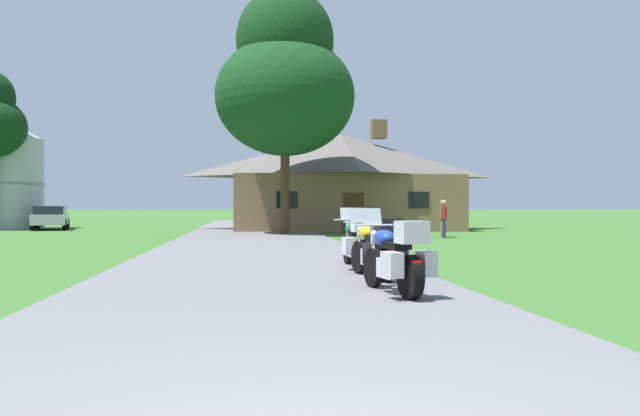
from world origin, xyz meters
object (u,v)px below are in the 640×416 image
Objects in this scene: bystander_olive_shirt_near_lodge at (443,216)px; bystander_red_shirt_beside_signpost at (444,217)px; motorcycle_green_farthest_in_row at (357,243)px; tree_by_lodge_front at (285,80)px; metal_silo_distant at (14,177)px; parked_silver_suv_far_left at (51,217)px; motorcycle_yellow_second_in_row at (377,249)px; motorcycle_blue_nearest_to_camera at (397,258)px.

bystander_olive_shirt_near_lodge is 1.01× the size of bystander_red_shirt_beside_signpost.
tree_by_lodge_front reaches higher than motorcycle_green_farthest_in_row.
parked_silver_suv_far_left is at bearing -38.36° from metal_silo_distant.
motorcycle_yellow_second_in_row is at bearing -88.63° from tree_by_lodge_front.
motorcycle_green_farthest_in_row is 14.92m from bystander_red_shirt_beside_signpost.
bystander_red_shirt_beside_signpost reaches higher than motorcycle_yellow_second_in_row.
motorcycle_blue_nearest_to_camera and motorcycle_yellow_second_in_row have the same top height.
motorcycle_green_farthest_in_row is 0.43× the size of parked_silver_suv_far_left.
motorcycle_green_farthest_in_row is 1.24× the size of bystander_olive_shirt_near_lodge.
motorcycle_green_farthest_in_row is (-0.00, 2.10, 0.00)m from motorcycle_yellow_second_in_row.
motorcycle_blue_nearest_to_camera is at bearing -17.02° from bystander_olive_shirt_near_lodge.
motorcycle_yellow_second_in_row is 2.10m from motorcycle_green_farthest_in_row.
parked_silver_suv_far_left is (2.83, -2.24, -2.45)m from metal_silo_distant.
motorcycle_blue_nearest_to_camera is at bearing -6.53° from bystander_red_shirt_beside_signpost.
motorcycle_green_farthest_in_row is at bearing -21.62° from bystander_olive_shirt_near_lodge.
bystander_olive_shirt_near_lodge is (6.64, 18.79, 0.34)m from motorcycle_blue_nearest_to_camera.
motorcycle_green_farthest_in_row is 1.25× the size of bystander_red_shirt_beside_signpost.
bystander_red_shirt_beside_signpost is at bearing 58.91° from motorcycle_yellow_second_in_row.
bystander_olive_shirt_near_lodge is 0.35× the size of parked_silver_suv_far_left.
motorcycle_yellow_second_in_row is 16.84m from bystander_red_shirt_beside_signpost.
metal_silo_distant is at bearing 146.92° from tree_by_lodge_front.
motorcycle_green_farthest_in_row is at bearing 80.75° from motorcycle_yellow_second_in_row.
bystander_red_shirt_beside_signpost is 0.34× the size of parked_silver_suv_far_left.
bystander_olive_shirt_near_lodge is at bearing -30.13° from metal_silo_distant.
bystander_red_shirt_beside_signpost is at bearing -32.31° from metal_silo_distant.
metal_silo_distant is (-23.18, 13.46, 2.28)m from bystander_olive_shirt_near_lodge.
bystander_red_shirt_beside_signpost is 27.21m from metal_silo_distant.
tree_by_lodge_front is (-0.47, 17.49, 6.93)m from motorcycle_green_farthest_in_row.
motorcycle_blue_nearest_to_camera is 36.34m from metal_silo_distant.
motorcycle_yellow_second_in_row is at bearing -8.54° from bystander_red_shirt_beside_signpost.
motorcycle_blue_nearest_to_camera and motorcycle_green_farthest_in_row have the same top height.
motorcycle_yellow_second_in_row is 34.54m from metal_silo_distant.
tree_by_lodge_front is at bearing -33.08° from metal_silo_distant.
metal_silo_distant is at bearing 107.11° from motorcycle_blue_nearest_to_camera.
motorcycle_yellow_second_in_row is at bearing -18.88° from bystander_olive_shirt_near_lodge.
parked_silver_suv_far_left is (-20.36, 11.22, -0.17)m from bystander_olive_shirt_near_lodge.
metal_silo_distant is (-16.67, 30.13, 2.62)m from motorcycle_yellow_second_in_row.
tree_by_lodge_front reaches higher than motorcycle_blue_nearest_to_camera.
parked_silver_suv_far_left is (-13.38, 8.31, -6.76)m from tree_by_lodge_front.
bystander_red_shirt_beside_signpost is 10.21m from tree_by_lodge_front.
motorcycle_yellow_second_in_row and motorcycle_green_farthest_in_row have the same top height.
metal_silo_distant is at bearing -117.68° from bystander_olive_shirt_near_lodge.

